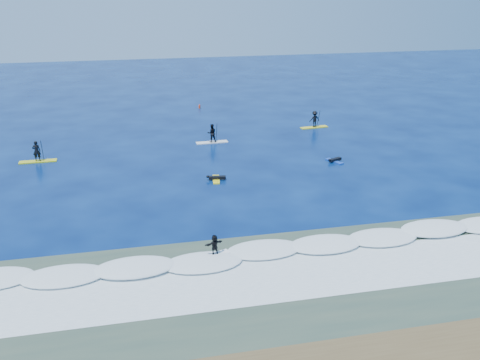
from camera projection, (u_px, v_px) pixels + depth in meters
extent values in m
plane|color=#031340|center=(220.00, 195.00, 42.27)|extent=(160.00, 160.00, 0.00)
cube|color=#314337|center=(266.00, 289.00, 29.48)|extent=(90.00, 13.00, 0.01)
cube|color=white|center=(249.00, 255.00, 33.13)|extent=(40.00, 6.00, 0.30)
cube|color=silver|center=(261.00, 280.00, 30.39)|extent=(34.00, 5.00, 0.02)
cube|color=#CCCE16|center=(38.00, 161.00, 50.03)|extent=(3.39, 0.90, 0.11)
imported|color=black|center=(37.00, 151.00, 49.67)|extent=(0.72, 0.48, 1.94)
cylinder|color=black|center=(42.00, 151.00, 49.80)|extent=(0.06, 0.78, 2.26)
cube|color=black|center=(44.00, 162.00, 50.18)|extent=(0.14, 0.03, 0.34)
cube|color=white|center=(212.00, 142.00, 55.88)|extent=(3.35, 0.95, 0.11)
imported|color=black|center=(212.00, 133.00, 55.53)|extent=(0.95, 0.76, 1.91)
cylinder|color=black|center=(216.00, 133.00, 55.67)|extent=(0.08, 0.77, 2.23)
cube|color=black|center=(217.00, 143.00, 56.04)|extent=(0.13, 0.03, 0.33)
cube|color=yellow|center=(314.00, 127.00, 61.61)|extent=(3.31, 1.17, 0.11)
imported|color=black|center=(315.00, 119.00, 61.27)|extent=(1.27, 0.82, 1.86)
cylinder|color=black|center=(318.00, 119.00, 61.44)|extent=(0.13, 0.75, 2.17)
cube|color=black|center=(318.00, 128.00, 61.80)|extent=(0.13, 0.03, 0.32)
cube|color=yellow|center=(216.00, 179.00, 45.49)|extent=(0.86, 2.15, 0.10)
cube|color=black|center=(217.00, 178.00, 45.44)|extent=(1.48, 0.58, 0.24)
sphere|color=black|center=(208.00, 177.00, 45.35)|extent=(0.24, 0.24, 0.24)
cube|color=#1743B1|center=(334.00, 161.00, 50.06)|extent=(1.23, 1.99, 0.09)
cube|color=black|center=(335.00, 159.00, 50.06)|extent=(1.37, 0.85, 0.22)
sphere|color=black|center=(329.00, 160.00, 49.61)|extent=(0.22, 0.22, 0.22)
cube|color=white|center=(215.00, 255.00, 32.70)|extent=(1.99, 1.13, 0.10)
imported|color=black|center=(215.00, 245.00, 32.46)|extent=(1.26, 0.75, 1.29)
cylinder|color=#EF3A15|center=(200.00, 107.00, 70.84)|extent=(0.25, 0.25, 0.41)
cone|color=#EF3A15|center=(199.00, 105.00, 70.73)|extent=(0.18, 0.18, 0.20)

